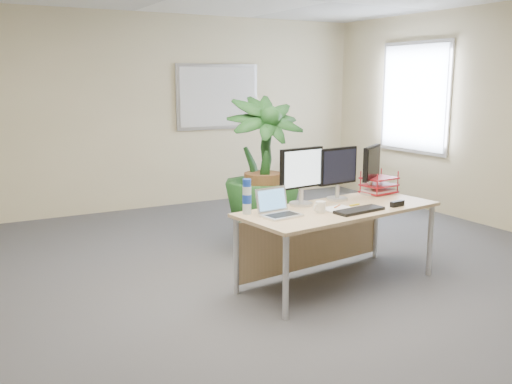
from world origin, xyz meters
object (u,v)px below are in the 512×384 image
floor_plant (263,181)px  laptop (277,208)px  monitor_right (338,170)px  monitor_left (302,173)px  desk (330,222)px

floor_plant → laptop: (-0.56, -1.24, 0.01)m
laptop → monitor_right: bearing=17.6°
monitor_right → monitor_left: bearing=-176.2°
monitor_left → monitor_right: (0.42, 0.03, -0.01)m
desk → monitor_left: 0.51m
monitor_right → laptop: bearing=-162.4°
desk → floor_plant: (-0.04, 1.16, 0.20)m
desk → floor_plant: bearing=92.0°
desk → laptop: (-0.60, -0.08, 0.20)m
monitor_left → floor_plant: bearing=80.0°
monitor_left → laptop: (-0.39, -0.23, -0.24)m
monitor_left → monitor_right: 0.42m
desk → laptop: size_ratio=5.62×
floor_plant → monitor_right: 1.04m
monitor_left → laptop: 0.51m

